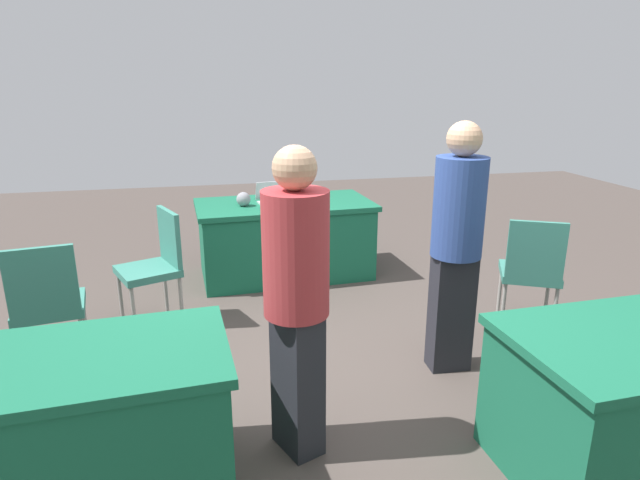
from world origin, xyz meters
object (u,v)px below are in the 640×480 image
object	(u,v)px
table_foreground	(285,239)
chair_tucked_right	(531,268)
table_mid_left	(63,434)
laptop_silver	(274,199)
person_presenter	(457,237)
scissors_red	(316,198)
chair_aisle	(156,261)
yarn_ball	(243,199)
chair_near_front	(47,301)
person_attendee_browsing	(296,291)

from	to	relation	value
table_foreground	chair_tucked_right	xyz separation A→B (m)	(-1.69, 1.76, 0.17)
table_mid_left	laptop_silver	xyz separation A→B (m)	(-1.40, -2.94, 0.43)
person_presenter	scissors_red	world-z (taller)	person_presenter
scissors_red	table_mid_left	bearing A→B (deg)	-105.14
table_foreground	person_presenter	distance (m)	2.36
chair_aisle	yarn_ball	world-z (taller)	chair_aisle
chair_near_front	chair_aisle	world-z (taller)	same
table_foreground	laptop_silver	world-z (taller)	laptop_silver
chair_near_front	yarn_ball	distance (m)	2.16
person_attendee_browsing	scissors_red	size ratio (longest dim) A/B	9.34
laptop_silver	yarn_ball	bearing A→B (deg)	7.87
table_foreground	person_presenter	size ratio (longest dim) A/B	1.05
table_mid_left	chair_near_front	size ratio (longest dim) A/B	1.66
chair_tucked_right	laptop_silver	distance (m)	2.54
laptop_silver	table_foreground	bearing A→B (deg)	164.44
table_foreground	chair_aisle	size ratio (longest dim) A/B	1.87
yarn_ball	scissors_red	world-z (taller)	yarn_ball
table_mid_left	person_attendee_browsing	distance (m)	1.28
person_attendee_browsing	chair_aisle	bearing A→B (deg)	3.46
table_mid_left	person_attendee_browsing	world-z (taller)	person_attendee_browsing
chair_near_front	chair_tucked_right	world-z (taller)	chair_near_front
yarn_ball	scissors_red	distance (m)	0.79
person_presenter	person_attendee_browsing	world-z (taller)	person_presenter
chair_aisle	laptop_silver	bearing A→B (deg)	-69.76
chair_tucked_right	yarn_ball	xyz separation A→B (m)	(2.11, -1.68, 0.29)
chair_near_front	person_presenter	xyz separation A→B (m)	(-2.69, 0.46, 0.40)
chair_aisle	person_attendee_browsing	bearing A→B (deg)	-176.42
table_foreground	yarn_ball	xyz separation A→B (m)	(0.42, 0.08, 0.46)
chair_tucked_right	person_attendee_browsing	size ratio (longest dim) A/B	0.57
scissors_red	table_foreground	bearing A→B (deg)	-146.27
table_foreground	yarn_ball	world-z (taller)	yarn_ball
table_mid_left	chair_tucked_right	distance (m)	3.41
person_presenter	table_foreground	bearing A→B (deg)	-66.00
yarn_ball	person_attendee_browsing	bearing A→B (deg)	91.18
person_presenter	scissors_red	distance (m)	2.30
chair_tucked_right	scissors_red	distance (m)	2.31
person_presenter	scissors_red	bearing A→B (deg)	-75.19
table_mid_left	yarn_ball	distance (m)	3.08
chair_near_front	person_presenter	distance (m)	2.76
table_foreground	chair_near_front	world-z (taller)	chair_near_front
person_attendee_browsing	person_presenter	bearing A→B (deg)	-84.52
table_foreground	person_attendee_browsing	bearing A→B (deg)	82.51
person_attendee_browsing	table_foreground	bearing A→B (deg)	-29.62
chair_aisle	scissors_red	distance (m)	1.92
yarn_ball	chair_near_front	bearing A→B (deg)	47.95
yarn_ball	chair_tucked_right	bearing A→B (deg)	141.34
laptop_silver	person_attendee_browsing	bearing A→B (deg)	76.50
table_mid_left	person_presenter	size ratio (longest dim) A/B	0.93
person_presenter	chair_near_front	bearing A→B (deg)	-7.14
person_presenter	person_attendee_browsing	distance (m)	1.35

